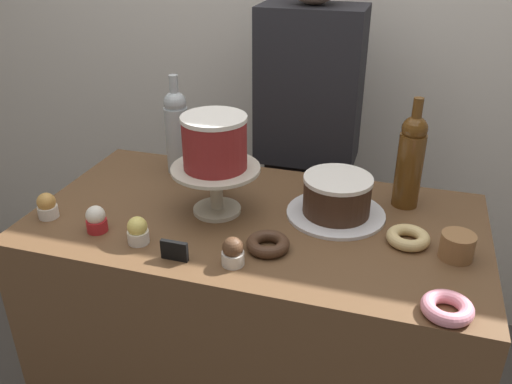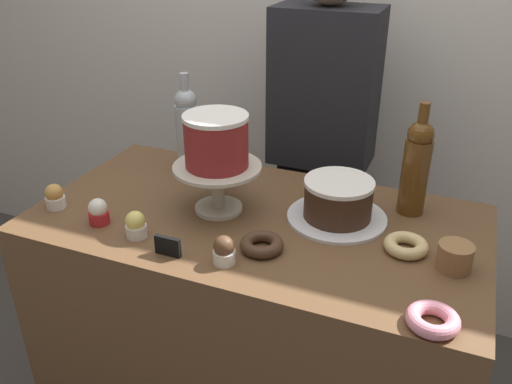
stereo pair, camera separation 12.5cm
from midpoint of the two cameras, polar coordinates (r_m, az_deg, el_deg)
The scene contains 19 objects.
back_wall at distance 2.21m, azimuth 11.16°, elevation 17.60°, with size 6.00×0.05×2.60m.
display_counter at distance 1.77m, azimuth 2.10°, elevation -15.45°, with size 1.27×0.67×0.90m.
cake_stand_pedestal at distance 1.50m, azimuth -1.78°, elevation 1.26°, with size 0.25×0.25×0.14m.
white_layer_cake at distance 1.45m, azimuth -1.85°, elevation 5.47°, with size 0.18×0.18×0.15m.
silver_serving_platter at distance 1.52m, azimuth 11.00°, elevation -2.75°, with size 0.28×0.28×0.01m.
chocolate_round_cake at distance 1.49m, azimuth 11.20°, elevation -0.75°, with size 0.19×0.19×0.11m.
wine_bottle_clear at distance 1.75m, azimuth -5.35°, elevation 6.83°, with size 0.08×0.08×0.33m.
wine_bottle_amber at distance 1.55m, azimuth 19.05°, elevation 2.62°, with size 0.08×0.08×0.33m.
cupcake_vanilla at distance 1.51m, azimuth -14.31°, elevation -2.15°, with size 0.06×0.06×0.07m.
cupcake_chocolate at distance 1.30m, azimuth -0.68°, elevation -6.38°, with size 0.06×0.06×0.07m.
cupcake_lemon at distance 1.42m, azimuth -10.34°, elevation -3.56°, with size 0.06×0.06×0.07m.
cupcake_caramel at distance 1.62m, azimuth -18.75°, elevation -0.54°, with size 0.06×0.06×0.07m.
donut_chocolate at distance 1.36m, azimuth 3.28°, elevation -5.70°, with size 0.11×0.11×0.03m.
donut_pink at distance 1.20m, azimuth 21.39°, elevation -12.73°, with size 0.11×0.11×0.03m.
donut_glazed at distance 1.42m, azimuth 18.27°, elevation -5.54°, with size 0.11×0.11×0.03m.
cookie_stack at distance 1.39m, azimuth 23.03°, elevation -6.49°, with size 0.08×0.08×0.07m.
price_sign_chalkboard at distance 1.34m, azimuth -6.81°, elevation -5.85°, with size 0.07×0.01×0.05m.
coffee_cup_ceramic at distance 1.71m, azimuth -1.07°, elevation 2.67°, with size 0.08×0.08×0.08m.
barista_figure at distance 2.02m, azimuth 8.70°, elevation 3.14°, with size 0.36×0.22×1.60m.
Camera 2 is at (0.50, -1.21, 1.65)m, focal length 37.27 mm.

